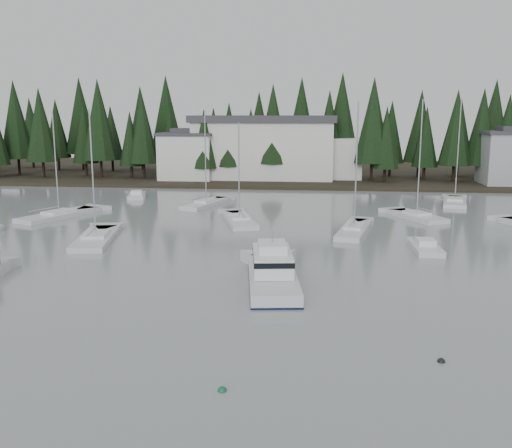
# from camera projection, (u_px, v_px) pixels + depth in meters

# --- Properties ---
(ground) EXTENTS (260.00, 260.00, 0.00)m
(ground) POSITION_uv_depth(u_px,v_px,m) (181.00, 447.00, 20.36)
(ground) COLOR gray
(ground) RESTS_ON ground
(far_shore_land) EXTENTS (240.00, 54.00, 1.00)m
(far_shore_land) POSITION_uv_depth(u_px,v_px,m) (295.00, 173.00, 115.01)
(far_shore_land) COLOR black
(far_shore_land) RESTS_ON ground
(conifer_treeline) EXTENTS (200.00, 22.00, 20.00)m
(conifer_treeline) POSITION_uv_depth(u_px,v_px,m) (293.00, 179.00, 104.28)
(conifer_treeline) COLOR black
(conifer_treeline) RESTS_ON ground
(house_west) EXTENTS (9.54, 7.42, 8.75)m
(house_west) POSITION_uv_depth(u_px,v_px,m) (187.00, 155.00, 98.50)
(house_west) COLOR silver
(house_west) RESTS_ON ground
(harbor_inn) EXTENTS (29.50, 11.50, 10.90)m
(harbor_inn) POSITION_uv_depth(u_px,v_px,m) (275.00, 148.00, 99.92)
(harbor_inn) COLOR silver
(harbor_inn) RESTS_ON ground
(cabin_cruiser_center) EXTENTS (4.64, 10.78, 4.48)m
(cabin_cruiser_center) POSITION_uv_depth(u_px,v_px,m) (272.00, 275.00, 39.69)
(cabin_cruiser_center) COLOR silver
(cabin_cruiser_center) RESTS_ON ground
(sailboat_2) EXTENTS (4.41, 10.51, 13.39)m
(sailboat_2) POSITION_uv_depth(u_px,v_px,m) (354.00, 231.00, 57.33)
(sailboat_2) COLOR silver
(sailboat_2) RESTS_ON ground
(sailboat_3) EXTENTS (6.24, 8.55, 13.83)m
(sailboat_3) POSITION_uv_depth(u_px,v_px,m) (417.00, 218.00, 64.79)
(sailboat_3) COLOR silver
(sailboat_3) RESTS_ON ground
(sailboat_4) EXTENTS (4.65, 9.48, 14.20)m
(sailboat_4) POSITION_uv_depth(u_px,v_px,m) (455.00, 203.00, 75.39)
(sailboat_4) COLOR silver
(sailboat_4) RESTS_ON ground
(sailboat_5) EXTENTS (4.84, 10.58, 12.73)m
(sailboat_5) POSITION_uv_depth(u_px,v_px,m) (96.00, 240.00, 53.39)
(sailboat_5) COLOR silver
(sailboat_5) RESTS_ON ground
(sailboat_7) EXTENTS (5.39, 10.20, 11.35)m
(sailboat_7) POSITION_uv_depth(u_px,v_px,m) (239.00, 222.00, 62.48)
(sailboat_7) COLOR silver
(sailboat_7) RESTS_ON ground
(sailboat_9) EXTENTS (6.67, 10.80, 12.60)m
(sailboat_9) POSITION_uv_depth(u_px,v_px,m) (59.00, 216.00, 65.65)
(sailboat_9) COLOR silver
(sailboat_9) RESTS_ON ground
(sailboat_10) EXTENTS (5.15, 10.13, 12.66)m
(sailboat_10) POSITION_uv_depth(u_px,v_px,m) (206.00, 205.00, 74.00)
(sailboat_10) COLOR silver
(sailboat_10) RESTS_ON ground
(runabout_1) EXTENTS (2.35, 5.66, 1.42)m
(runabout_1) POSITION_uv_depth(u_px,v_px,m) (425.00, 249.00, 49.57)
(runabout_1) COLOR silver
(runabout_1) RESTS_ON ground
(runabout_3) EXTENTS (3.30, 5.47, 1.42)m
(runabout_3) POSITION_uv_depth(u_px,v_px,m) (137.00, 197.00, 80.78)
(runabout_3) COLOR silver
(runabout_3) RESTS_ON ground
(mooring_buoy_green) EXTENTS (0.40, 0.40, 0.40)m
(mooring_buoy_green) POSITION_uv_depth(u_px,v_px,m) (222.00, 391.00, 24.46)
(mooring_buoy_green) COLOR #145933
(mooring_buoy_green) RESTS_ON ground
(mooring_buoy_dark) EXTENTS (0.39, 0.39, 0.39)m
(mooring_buoy_dark) POSITION_uv_depth(u_px,v_px,m) (441.00, 362.00, 27.33)
(mooring_buoy_dark) COLOR black
(mooring_buoy_dark) RESTS_ON ground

